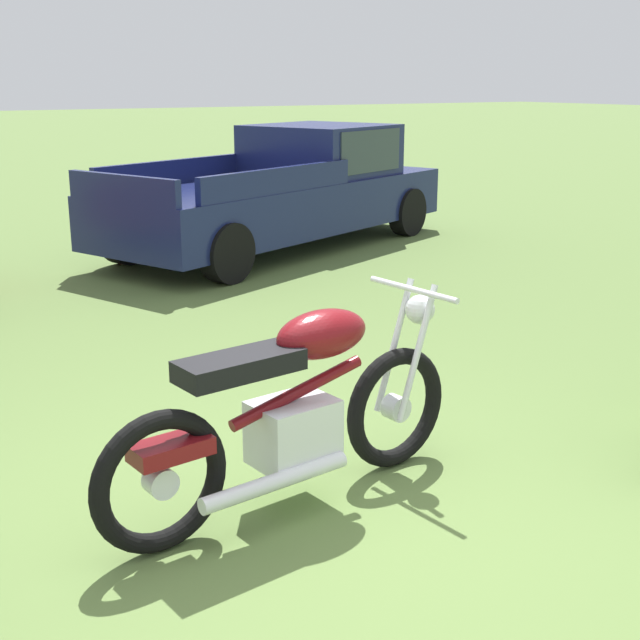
# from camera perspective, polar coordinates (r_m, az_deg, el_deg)

# --- Properties ---
(ground_plane) EXTENTS (120.00, 120.00, 0.00)m
(ground_plane) POSITION_cam_1_polar(r_m,az_deg,el_deg) (4.10, 0.40, -14.13)
(ground_plane) COLOR #567038
(motorcycle_maroon) EXTENTS (2.09, 0.68, 1.02)m
(motorcycle_maroon) POSITION_cam_1_polar(r_m,az_deg,el_deg) (4.18, -1.73, -6.12)
(motorcycle_maroon) COLOR black
(motorcycle_maroon) RESTS_ON ground
(pickup_truck_navy) EXTENTS (5.25, 3.41, 1.49)m
(pickup_truck_navy) POSITION_cam_1_polar(r_m,az_deg,el_deg) (10.86, -1.94, 8.92)
(pickup_truck_navy) COLOR #161E4C
(pickup_truck_navy) RESTS_ON ground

